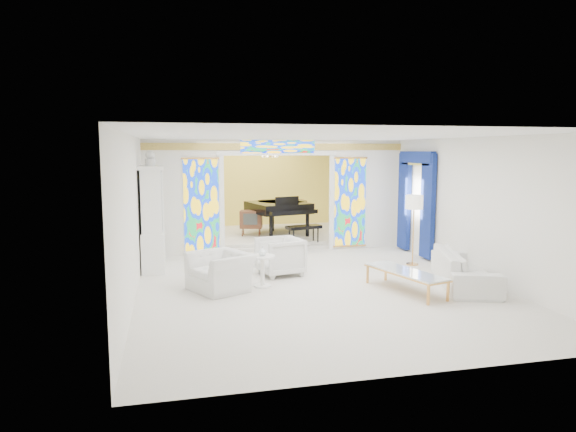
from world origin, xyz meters
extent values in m
plane|color=beige|center=(0.00, 0.00, 0.00)|extent=(12.00, 12.00, 0.00)
cube|color=white|center=(0.00, 0.00, 3.00)|extent=(7.00, 12.00, 0.02)
cube|color=white|center=(0.00, 6.00, 1.50)|extent=(7.00, 0.02, 3.00)
cube|color=white|center=(0.00, -6.00, 1.50)|extent=(7.00, 0.02, 3.00)
cube|color=white|center=(-3.50, 0.00, 1.50)|extent=(0.02, 12.00, 3.00)
cube|color=white|center=(3.50, 0.00, 1.50)|extent=(0.02, 12.00, 3.00)
cube|color=white|center=(-2.50, 2.00, 1.50)|extent=(2.00, 0.18, 3.00)
cube|color=white|center=(2.50, 2.00, 1.50)|extent=(2.00, 0.18, 3.00)
cube|color=white|center=(0.00, 2.00, 2.80)|extent=(3.00, 0.18, 0.40)
cube|color=white|center=(-1.50, 1.90, 1.30)|extent=(0.12, 0.06, 2.60)
cube|color=white|center=(1.50, 1.90, 1.30)|extent=(0.12, 0.06, 2.60)
cube|color=white|center=(0.00, 1.90, 2.65)|extent=(3.24, 0.06, 0.12)
cube|color=#EBC458|center=(0.00, 1.90, 2.82)|extent=(7.00, 0.05, 0.18)
cube|color=gold|center=(-2.03, 1.89, 1.30)|extent=(0.90, 0.04, 2.40)
cube|color=gold|center=(2.03, 1.89, 1.30)|extent=(0.90, 0.04, 2.40)
cube|color=gold|center=(0.00, 1.89, 2.82)|extent=(2.00, 0.04, 0.34)
cube|color=beige|center=(0.00, 4.10, 0.09)|extent=(6.80, 3.80, 0.18)
cube|color=#E5CE4F|center=(0.00, 5.88, 1.50)|extent=(6.70, 0.10, 2.90)
cylinder|color=#DD9C4D|center=(0.20, 4.00, 2.55)|extent=(0.48, 0.48, 0.30)
cube|color=navy|center=(3.40, 0.05, 1.35)|extent=(0.12, 0.55, 2.60)
cube|color=navy|center=(3.40, 1.35, 1.35)|extent=(0.12, 0.55, 2.60)
cube|color=navy|center=(3.40, 0.70, 2.55)|extent=(0.14, 1.70, 0.30)
cube|color=#ECD853|center=(3.40, 0.70, 2.38)|extent=(0.12, 1.50, 0.06)
cube|color=white|center=(-3.22, 0.60, 0.45)|extent=(0.50, 1.40, 0.90)
cube|color=white|center=(-3.22, 0.60, 1.60)|extent=(0.44, 1.30, 1.40)
cube|color=white|center=(-2.99, 0.60, 1.60)|extent=(0.01, 1.20, 1.30)
cube|color=white|center=(-3.22, 0.60, 2.34)|extent=(0.56, 1.46, 0.08)
cylinder|color=white|center=(-3.22, 0.25, 2.46)|extent=(0.22, 0.22, 0.16)
sphere|color=white|center=(-3.22, 0.25, 2.62)|extent=(0.20, 0.20, 0.20)
imported|color=silver|center=(-1.90, -1.61, 0.37)|extent=(1.40, 1.46, 0.74)
imported|color=white|center=(-0.51, -0.66, 0.41)|extent=(1.07, 1.05, 0.83)
imported|color=white|center=(2.95, -2.38, 0.35)|extent=(1.68, 2.58, 0.70)
cylinder|color=white|center=(-1.06, -1.55, 0.62)|extent=(0.56, 0.56, 0.04)
cylinder|color=white|center=(-1.06, -1.55, 0.31)|extent=(0.09, 0.09, 0.59)
cylinder|color=white|center=(-1.06, -1.55, 0.02)|extent=(0.37, 0.37, 0.03)
imported|color=silver|center=(-1.06, -1.55, 0.73)|extent=(0.20, 0.20, 0.18)
cube|color=white|center=(1.57, -2.55, 0.40)|extent=(1.02, 1.91, 0.04)
cube|color=#DD9C4D|center=(1.57, -2.55, 0.38)|extent=(1.05, 1.95, 0.03)
cube|color=#DD9C4D|center=(1.57, -3.45, 0.19)|extent=(0.05, 0.05, 0.38)
cube|color=#DD9C4D|center=(2.03, -3.32, 0.19)|extent=(0.05, 0.05, 0.38)
cube|color=#DD9C4D|center=(1.10, -1.77, 0.19)|extent=(0.05, 0.05, 0.38)
cube|color=#DD9C4D|center=(1.56, -1.64, 0.19)|extent=(0.05, 0.05, 0.38)
cylinder|color=#DD9C4D|center=(2.80, -0.40, 0.02)|extent=(0.38, 0.38, 0.03)
cylinder|color=#DD9C4D|center=(2.80, -0.40, 0.77)|extent=(0.04, 0.04, 1.53)
cylinder|color=white|center=(2.80, -0.40, 1.51)|extent=(0.54, 0.54, 0.33)
cube|color=black|center=(0.39, 3.70, 1.01)|extent=(1.93, 2.01, 0.30)
cylinder|color=black|center=(0.61, 4.15, 1.01)|extent=(1.89, 1.89, 0.30)
cube|color=black|center=(0.62, 2.75, 0.96)|extent=(1.50, 0.66, 0.11)
cube|color=silver|center=(0.64, 2.66, 0.98)|extent=(1.34, 0.43, 0.03)
cube|color=black|center=(0.53, 3.12, 1.24)|extent=(0.75, 0.21, 0.27)
cube|color=black|center=(0.77, 2.12, 0.61)|extent=(1.04, 0.60, 0.09)
cylinder|color=black|center=(-0.01, 2.82, 0.52)|extent=(0.13, 0.13, 0.67)
cylinder|color=black|center=(1.15, 3.10, 0.52)|extent=(0.13, 0.13, 0.67)
cylinder|color=black|center=(0.34, 4.36, 0.52)|extent=(0.13, 0.13, 0.67)
cube|color=brown|center=(-0.46, 3.65, 0.67)|extent=(0.74, 0.59, 0.52)
cube|color=#323735|center=(-0.51, 3.43, 0.70)|extent=(0.41, 0.13, 0.33)
cone|color=brown|center=(-0.74, 3.56, 0.30)|extent=(0.05, 0.05, 0.23)
cone|color=brown|center=(-0.25, 3.43, 0.30)|extent=(0.05, 0.05, 0.23)
cone|color=brown|center=(-0.66, 3.86, 0.30)|extent=(0.05, 0.05, 0.23)
cone|color=brown|center=(-0.17, 3.73, 0.30)|extent=(0.05, 0.05, 0.23)
camera|label=1|loc=(-2.84, -11.45, 2.71)|focal=32.00mm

